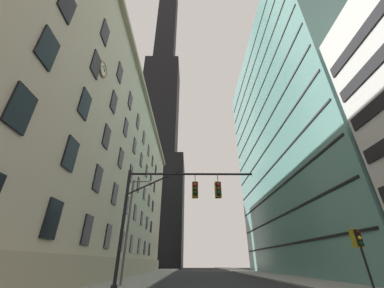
# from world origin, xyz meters

# --- Properties ---
(station_building) EXTENTS (14.93, 57.51, 28.44)m
(station_building) POSITION_xyz_m (-18.13, 22.75, 14.20)
(station_building) COLOR #BCAF93
(station_building) RESTS_ON ground
(dark_skyscraper) EXTENTS (22.83, 22.83, 174.41)m
(dark_skyscraper) POSITION_xyz_m (-16.81, 72.18, 52.21)
(dark_skyscraper) COLOR black
(dark_skyscraper) RESTS_ON ground
(glass_office_midrise) EXTENTS (19.63, 41.78, 48.69)m
(glass_office_midrise) POSITION_xyz_m (20.76, 27.03, 24.34)
(glass_office_midrise) COLOR slate
(glass_office_midrise) RESTS_ON ground
(traffic_signal_mast) EXTENTS (8.53, 0.63, 7.18)m
(traffic_signal_mast) POSITION_xyz_m (-3.74, 3.82, 5.26)
(traffic_signal_mast) COLOR black
(traffic_signal_mast) RESTS_ON sidewalk_left
(traffic_light_near_right) EXTENTS (0.40, 0.63, 3.38)m
(traffic_light_near_right) POSITION_xyz_m (7.00, 3.56, 2.83)
(traffic_light_near_right) COLOR black
(traffic_light_near_right) RESTS_ON sidewalk_right
(street_lamppost) EXTENTS (2.05, 0.32, 8.50)m
(street_lamppost) POSITION_xyz_m (-8.00, 9.71, 5.12)
(street_lamppost) COLOR #47474C
(street_lamppost) RESTS_ON sidewalk_left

